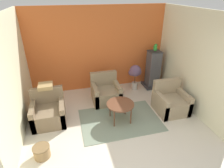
{
  "coord_description": "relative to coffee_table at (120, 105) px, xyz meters",
  "views": [
    {
      "loc": [
        -1.07,
        -2.38,
        3.11
      ],
      "look_at": [
        0.0,
        1.72,
        0.94
      ],
      "focal_mm": 30.0,
      "sensor_mm": 36.0,
      "label": 1
    }
  ],
  "objects": [
    {
      "name": "wicker_basket",
      "position": [
        -1.9,
        -0.75,
        -0.33
      ],
      "size": [
        0.34,
        0.34,
        0.26
      ],
      "color": "#A37F51",
      "rests_on": "ground_plane"
    },
    {
      "name": "coffee_table",
      "position": [
        0.0,
        0.0,
        0.0
      ],
      "size": [
        0.7,
        0.7,
        0.52
      ],
      "color": "brown",
      "rests_on": "ground_plane"
    },
    {
      "name": "armchair_left",
      "position": [
        -1.79,
        0.42,
        -0.19
      ],
      "size": [
        0.82,
        0.81,
        0.85
      ],
      "color": "#7A664C",
      "rests_on": "ground_plane"
    },
    {
      "name": "wall_right",
      "position": [
        2.1,
        0.3,
        0.88
      ],
      "size": [
        0.06,
        3.44,
        2.7
      ],
      "color": "beige",
      "rests_on": "ground_plane"
    },
    {
      "name": "throw_pillow",
      "position": [
        -1.79,
        0.71,
        0.43
      ],
      "size": [
        0.35,
        0.35,
        0.1
      ],
      "color": "tan",
      "rests_on": "armchair_left"
    },
    {
      "name": "ground_plane",
      "position": [
        -0.14,
        -1.42,
        -0.47
      ],
      "size": [
        20.0,
        20.0,
        0.0
      ],
      "primitive_type": "plane",
      "color": "beige",
      "rests_on": "ground"
    },
    {
      "name": "area_rug",
      "position": [
        0.0,
        0.0,
        -0.46
      ],
      "size": [
        2.06,
        1.43,
        0.01
      ],
      "color": "gray",
      "rests_on": "ground_plane"
    },
    {
      "name": "wall_left",
      "position": [
        -2.38,
        0.3,
        0.88
      ],
      "size": [
        0.06,
        3.44,
        2.7
      ],
      "color": "beige",
      "rests_on": "ground_plane"
    },
    {
      "name": "wall_back_accent",
      "position": [
        -0.14,
        2.05,
        0.88
      ],
      "size": [
        4.54,
        0.06,
        2.7
      ],
      "color": "orange",
      "rests_on": "ground_plane"
    },
    {
      "name": "armchair_right",
      "position": [
        1.49,
        0.06,
        -0.19
      ],
      "size": [
        0.82,
        0.81,
        0.85
      ],
      "color": "#9E896B",
      "rests_on": "ground_plane"
    },
    {
      "name": "birdcage",
      "position": [
        1.65,
        1.59,
        0.13
      ],
      "size": [
        0.58,
        0.58,
        1.28
      ],
      "color": "#353539",
      "rests_on": "ground_plane"
    },
    {
      "name": "potted_plant",
      "position": [
        0.97,
        1.52,
        0.14
      ],
      "size": [
        0.42,
        0.38,
        0.88
      ],
      "color": "beige",
      "rests_on": "ground_plane"
    },
    {
      "name": "armchair_middle",
      "position": [
        -0.14,
        1.05,
        -0.19
      ],
      "size": [
        0.82,
        0.81,
        0.85
      ],
      "color": "#8E7A5B",
      "rests_on": "ground_plane"
    },
    {
      "name": "parrot",
      "position": [
        1.65,
        1.59,
        0.93
      ],
      "size": [
        0.12,
        0.21,
        0.25
      ],
      "color": "green",
      "rests_on": "birdcage"
    }
  ]
}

